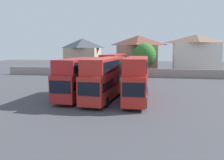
{
  "coord_description": "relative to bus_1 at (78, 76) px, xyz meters",
  "views": [
    {
      "loc": [
        5.69,
        -27.79,
        6.06
      ],
      "look_at": [
        0.0,
        3.0,
        1.92
      ],
      "focal_mm": 38.53,
      "sensor_mm": 36.0,
      "label": 1
    }
  ],
  "objects": [
    {
      "name": "bus_3",
      "position": [
        7.14,
        -0.21,
        0.1
      ],
      "size": [
        2.71,
        11.08,
        5.03
      ],
      "rotation": [
        0.0,
        0.0,
        -1.54
      ],
      "color": "red",
      "rests_on": "ground"
    },
    {
      "name": "bus_4",
      "position": [
        1.97,
        13.58,
        0.1
      ],
      "size": [
        3.0,
        11.62,
        5.03
      ],
      "rotation": [
        0.0,
        0.0,
        -1.61
      ],
      "color": "red",
      "rests_on": "ground"
    },
    {
      "name": "depot_boundary_wall",
      "position": [
        3.64,
        23.14,
        -1.83
      ],
      "size": [
        56.0,
        0.5,
        1.8
      ],
      "primitive_type": "cube",
      "color": "gray",
      "rests_on": "ground"
    },
    {
      "name": "bus_2",
      "position": [
        3.41,
        -0.19,
        0.05
      ],
      "size": [
        3.29,
        11.62,
        4.94
      ],
      "rotation": [
        0.0,
        0.0,
        -1.64
      ],
      "color": "red",
      "rests_on": "ground"
    },
    {
      "name": "ground",
      "position": [
        3.64,
        17.94,
        -2.73
      ],
      "size": [
        140.0,
        140.0,
        0.0
      ],
      "primitive_type": "plane",
      "color": "#424247"
    },
    {
      "name": "house_terrace_centre",
      "position": [
        4.94,
        30.53,
        1.92
      ],
      "size": [
        9.84,
        7.71,
        9.14
      ],
      "color": "#9E7A60",
      "rests_on": "ground"
    },
    {
      "name": "house_terrace_right",
      "position": [
        18.26,
        30.89,
        1.95
      ],
      "size": [
        10.5,
        7.31,
        9.22
      ],
      "color": "silver",
      "rests_on": "ground"
    },
    {
      "name": "house_terrace_left",
      "position": [
        -9.11,
        31.01,
        1.61
      ],
      "size": [
        8.28,
        7.16,
        8.52
      ],
      "color": "tan",
      "rests_on": "ground"
    },
    {
      "name": "bus_1",
      "position": [
        0.0,
        0.0,
        0.0
      ],
      "size": [
        2.97,
        10.38,
        4.85
      ],
      "rotation": [
        0.0,
        0.0,
        -1.61
      ],
      "color": "#B02121",
      "rests_on": "ground"
    },
    {
      "name": "tree_left_of_lot",
      "position": [
        6.68,
        25.64,
        1.93
      ],
      "size": [
        5.06,
        5.06,
        7.22
      ],
      "color": "brown",
      "rests_on": "ground"
    },
    {
      "name": "bus_5",
      "position": [
        4.46,
        12.89,
        -0.86
      ],
      "size": [
        3.13,
        10.26,
        3.26
      ],
      "rotation": [
        0.0,
        0.0,
        -1.52
      ],
      "color": "red",
      "rests_on": "ground"
    }
  ]
}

